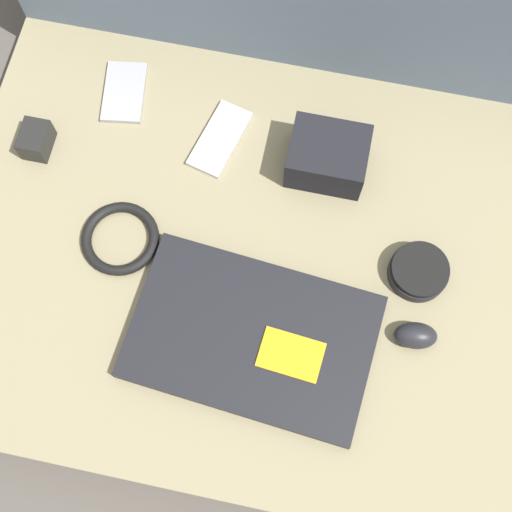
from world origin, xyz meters
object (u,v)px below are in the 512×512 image
laptop (253,337)px  phone_silver (220,139)px  charger_brick (36,140)px  phone_black (124,92)px  computer_mouse (416,336)px  speaker_puck (419,271)px  camera_pouch (328,157)px

laptop → phone_silver: (-0.12, 0.31, -0.01)m
charger_brick → laptop: bearing=-30.7°
laptop → phone_black: bearing=134.1°
laptop → computer_mouse: (0.23, 0.05, 0.01)m
computer_mouse → phone_silver: computer_mouse is taller
laptop → computer_mouse: computer_mouse is taller
laptop → phone_black: laptop is taller
charger_brick → phone_black: bearing=48.2°
speaker_puck → phone_silver: (-0.34, 0.16, -0.01)m
computer_mouse → speaker_puck: computer_mouse is taller
phone_black → camera_pouch: (0.35, -0.06, 0.03)m
laptop → phone_silver: bearing=116.1°
phone_black → camera_pouch: bearing=-18.6°
laptop → phone_black: 0.46m
phone_silver → camera_pouch: 0.18m
charger_brick → phone_silver: bearing=13.9°
laptop → speaker_puck: (0.22, 0.15, 0.00)m
computer_mouse → phone_black: bearing=141.6°
camera_pouch → charger_brick: 0.46m
phone_silver → charger_brick: bearing=-151.7°
laptop → speaker_puck: size_ratio=4.09×
laptop → speaker_puck: speaker_puck is taller
laptop → charger_brick: 0.47m
phone_black → camera_pouch: size_ratio=0.99×
charger_brick → camera_pouch: bearing=7.3°
computer_mouse → camera_pouch: 0.30m
phone_silver → phone_black: (-0.17, 0.05, -0.00)m
laptop → phone_silver: laptop is taller
phone_black → camera_pouch: camera_pouch is taller
phone_silver → speaker_puck: bearing=-10.7°
phone_silver → laptop: bearing=-54.5°
laptop → phone_black: size_ratio=3.08×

